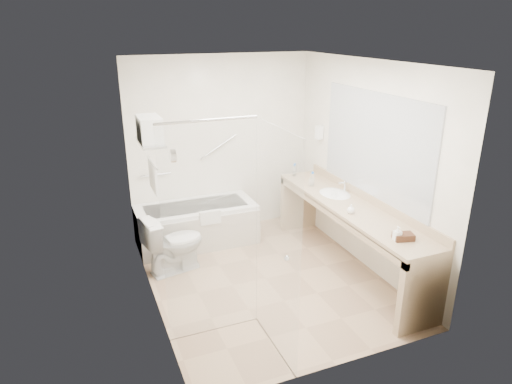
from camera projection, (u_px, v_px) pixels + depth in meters
name	position (u px, v px, depth m)	size (l,w,h in m)	color
floor	(265.00, 278.00, 5.45)	(3.20, 3.20, 0.00)	tan
ceiling	(267.00, 62.00, 4.59)	(2.60, 3.20, 0.10)	silver
wall_back	(221.00, 146.00, 6.41)	(2.60, 0.10, 2.50)	white
wall_front	(346.00, 239.00, 3.63)	(2.60, 0.10, 2.50)	white
wall_left	(147.00, 195.00, 4.56)	(0.10, 3.20, 2.50)	white
wall_right	(365.00, 166.00, 5.48)	(0.10, 3.20, 2.50)	white
bathtub	(197.00, 224.00, 6.26)	(1.60, 0.73, 0.59)	white
grab_bar_short	(156.00, 175.00, 6.15)	(0.03, 0.03, 0.40)	silver
grab_bar_long	(219.00, 147.00, 6.36)	(0.03, 0.03, 0.60)	silver
shower_enclosure	(242.00, 238.00, 4.06)	(0.96, 0.91, 2.11)	silver
towel_shelf	(150.00, 137.00, 4.74)	(0.24, 0.55, 0.81)	silver
vanity_counter	(349.00, 221.00, 5.46)	(0.55, 2.70, 0.95)	tan
sink	(335.00, 196.00, 5.76)	(0.40, 0.52, 0.14)	white
faucet	(345.00, 186.00, 5.77)	(0.03, 0.03, 0.14)	silver
mirror	(374.00, 145.00, 5.24)	(0.02, 2.00, 1.20)	#ACB2B8
hairdryer_unit	(319.00, 132.00, 6.31)	(0.08, 0.10, 0.18)	white
toilet	(174.00, 244.00, 5.52)	(0.41, 0.73, 0.72)	white
amenity_basket	(403.00, 237.00, 4.51)	(0.19, 0.13, 0.06)	#472619
soap_bottle_a	(397.00, 237.00, 4.49)	(0.07, 0.15, 0.07)	white
soap_bottle_b	(351.00, 210.00, 5.13)	(0.09, 0.11, 0.09)	white
water_bottle_left	(312.00, 179.00, 6.00)	(0.06, 0.06, 0.19)	silver
water_bottle_mid	(295.00, 170.00, 6.41)	(0.05, 0.05, 0.18)	silver
water_bottle_right	(294.00, 171.00, 6.39)	(0.05, 0.05, 0.17)	silver
drinking_glass_near	(311.00, 182.00, 6.01)	(0.08, 0.08, 0.10)	silver
drinking_glass_far	(334.00, 194.00, 5.58)	(0.08, 0.08, 0.10)	silver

